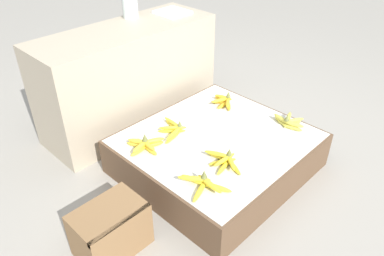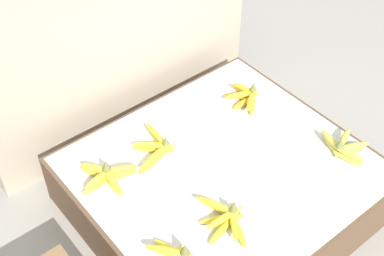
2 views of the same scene
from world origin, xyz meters
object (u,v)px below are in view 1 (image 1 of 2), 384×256
at_px(foam_tray_white, 172,12).
at_px(banana_bunch_front_right, 289,122).
at_px(banana_bunch_front_left, 203,183).
at_px(banana_bunch_middle_right, 224,101).
at_px(glass_jar, 130,6).
at_px(banana_bunch_middle_midleft, 173,129).
at_px(banana_bunch_front_midleft, 225,160).
at_px(wooden_crate, 111,230).
at_px(banana_bunch_middle_left, 145,145).

bearing_deg(foam_tray_white, banana_bunch_front_right, -90.86).
height_order(banana_bunch_front_left, banana_bunch_middle_right, banana_bunch_front_left).
relative_size(glass_jar, foam_tray_white, 0.72).
bearing_deg(banana_bunch_middle_midleft, foam_tray_white, 46.40).
relative_size(banana_bunch_front_left, banana_bunch_front_midleft, 1.01).
distance_m(wooden_crate, banana_bunch_middle_right, 1.16).
distance_m(banana_bunch_front_left, foam_tray_white, 1.39).
height_order(wooden_crate, banana_bunch_middle_left, banana_bunch_middle_left).
bearing_deg(banana_bunch_middle_right, banana_bunch_front_midleft, -139.35).
relative_size(banana_bunch_front_left, banana_bunch_middle_right, 1.34).
xyz_separation_m(banana_bunch_front_right, foam_tray_white, (0.02, 1.04, 0.45)).
bearing_deg(banana_bunch_front_midleft, banana_bunch_middle_left, 117.46).
height_order(banana_bunch_front_right, banana_bunch_middle_left, banana_bunch_middle_left).
height_order(banana_bunch_front_left, banana_bunch_middle_left, same).
bearing_deg(banana_bunch_front_midleft, banana_bunch_front_left, -168.66).
bearing_deg(banana_bunch_middle_midleft, banana_bunch_front_right, -39.36).
height_order(wooden_crate, banana_bunch_middle_right, banana_bunch_middle_right).
xyz_separation_m(banana_bunch_front_midleft, foam_tray_white, (0.58, 1.01, 0.45)).
bearing_deg(banana_bunch_middle_left, glass_jar, 54.47).
relative_size(wooden_crate, banana_bunch_middle_right, 1.65).
height_order(banana_bunch_front_midleft, banana_bunch_middle_left, banana_bunch_middle_left).
bearing_deg(foam_tray_white, banana_bunch_middle_left, -142.75).
relative_size(banana_bunch_front_midleft, banana_bunch_front_right, 1.20).
xyz_separation_m(banana_bunch_front_midleft, banana_bunch_middle_right, (0.48, 0.41, 0.00)).
xyz_separation_m(wooden_crate, glass_jar, (0.96, 1.00, 0.66)).
distance_m(wooden_crate, banana_bunch_front_midleft, 0.67).
xyz_separation_m(banana_bunch_middle_left, foam_tray_white, (0.79, 0.60, 0.45)).
height_order(banana_bunch_front_midleft, glass_jar, glass_jar).
distance_m(banana_bunch_middle_midleft, foam_tray_white, 0.94).
xyz_separation_m(banana_bunch_middle_midleft, glass_jar, (0.30, 0.73, 0.52)).
distance_m(banana_bunch_front_left, banana_bunch_middle_left, 0.45).
xyz_separation_m(banana_bunch_front_right, banana_bunch_middle_left, (-0.77, 0.44, 0.00)).
relative_size(banana_bunch_front_left, banana_bunch_front_right, 1.21).
xyz_separation_m(wooden_crate, banana_bunch_middle_right, (1.13, 0.26, 0.13)).
relative_size(banana_bunch_front_right, banana_bunch_middle_right, 1.11).
relative_size(banana_bunch_front_right, glass_jar, 1.42).
bearing_deg(banana_bunch_front_left, banana_bunch_middle_midleft, 63.25).
height_order(banana_bunch_middle_left, banana_bunch_middle_midleft, banana_bunch_middle_left).
height_order(banana_bunch_middle_left, glass_jar, glass_jar).
relative_size(wooden_crate, banana_bunch_front_midleft, 1.25).
xyz_separation_m(banana_bunch_front_left, foam_tray_white, (0.80, 1.05, 0.45)).
height_order(banana_bunch_front_left, foam_tray_white, foam_tray_white).
height_order(banana_bunch_front_left, glass_jar, glass_jar).
bearing_deg(banana_bunch_front_midleft, banana_bunch_middle_midleft, 88.00).
bearing_deg(banana_bunch_front_midleft, banana_bunch_middle_right, 40.65).
relative_size(banana_bunch_front_midleft, glass_jar, 1.70).
distance_m(banana_bunch_front_left, banana_bunch_front_midleft, 0.22).
xyz_separation_m(banana_bunch_middle_left, banana_bunch_middle_midleft, (0.23, 0.01, -0.01)).
bearing_deg(banana_bunch_middle_right, glass_jar, 102.67).
height_order(banana_bunch_front_right, glass_jar, glass_jar).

